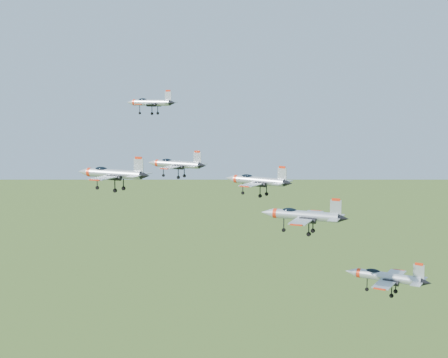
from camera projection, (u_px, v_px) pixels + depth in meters
The scene contains 6 objects.
jet_lead at pixel (150, 102), 130.09m from camera, with size 12.22×10.19×3.27m.
jet_left_high at pixel (176, 164), 109.63m from camera, with size 11.85×9.90×3.17m.
jet_right_high at pixel (112, 173), 98.66m from camera, with size 13.45×11.29×3.61m.
jet_left_low at pixel (257, 180), 105.88m from camera, with size 12.94×10.67×3.46m.
jet_right_low at pixel (303, 215), 84.58m from camera, with size 12.30×10.35×3.30m.
jet_trail at pixel (386, 277), 90.03m from camera, with size 12.63×10.46×3.37m.
Camera 1 is at (59.68, -86.19, 140.05)m, focal length 50.00 mm.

